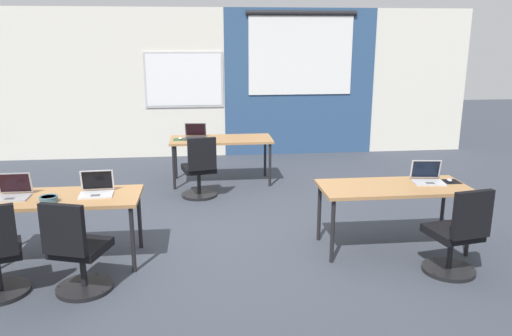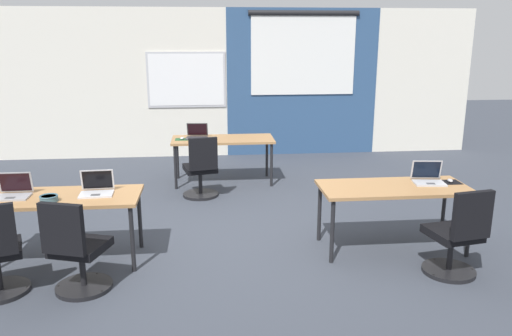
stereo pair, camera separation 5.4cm
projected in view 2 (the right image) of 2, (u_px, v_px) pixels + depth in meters
ground_plane at (230, 233)px, 6.05m from camera, size 24.00×24.00×0.00m
back_wall_assembly at (221, 83)px, 9.74m from camera, size 10.00×0.27×2.80m
desk_near_left at (60, 202)px, 5.14m from camera, size 1.60×0.70×0.72m
desk_near_right at (394, 191)px, 5.48m from camera, size 1.60×0.70×0.72m
desk_far_center at (223, 142)px, 8.00m from camera, size 1.60×0.70×0.72m
laptop_far_left at (197, 135)px, 7.99m from camera, size 0.36×0.33×0.23m
mousepad_far_left at (182, 139)px, 7.90m from camera, size 0.22×0.19×0.00m
mouse_far_left at (182, 138)px, 7.90m from camera, size 0.08×0.11×0.03m
chair_far_left at (201, 172)px, 7.32m from camera, size 0.53×0.58×0.92m
laptop_near_left_end at (13, 192)px, 5.09m from camera, size 0.33×0.28×0.23m
laptop_near_left_inner at (97, 189)px, 5.19m from camera, size 0.34×0.29×0.23m
chair_near_left_inner at (77, 254)px, 4.58m from camera, size 0.55×0.61×0.92m
laptop_near_right_end at (428, 178)px, 5.58m from camera, size 0.36×0.32×0.23m
mousepad_near_right_end at (450, 182)px, 5.60m from camera, size 0.22×0.19×0.00m
mouse_near_right_end at (450, 180)px, 5.60m from camera, size 0.08×0.11×0.03m
chair_near_right_end at (457, 240)px, 4.90m from camera, size 0.52×0.57×0.92m
snack_bowl at (49, 198)px, 4.95m from camera, size 0.18×0.18×0.06m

